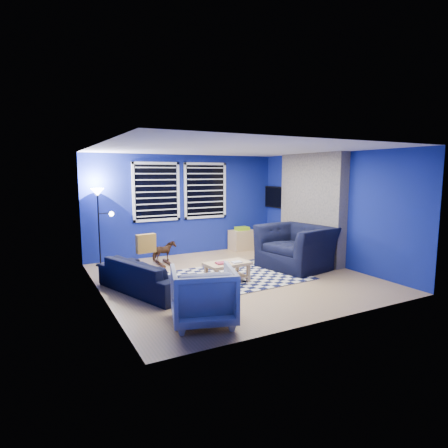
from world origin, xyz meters
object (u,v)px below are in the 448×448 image
object	(u,v)px
tv	(276,197)
rocking_horse	(164,252)
floor_lamp	(99,203)
armchair_bent	(203,295)
coffee_table	(227,268)
armchair_big	(296,247)
cabinet	(242,240)
sofa	(147,275)

from	to	relation	value
tv	rocking_horse	distance (m)	3.52
tv	floor_lamp	world-z (taller)	floor_lamp
armchair_bent	rocking_horse	bearing A→B (deg)	-82.84
armchair_bent	coffee_table	distance (m)	1.91
coffee_table	tv	bearing A→B (deg)	39.64
armchair_big	cabinet	size ratio (longest dim) A/B	2.15
cabinet	floor_lamp	size ratio (longest dim) A/B	0.39
armchair_bent	coffee_table	bearing A→B (deg)	-111.24
rocking_horse	floor_lamp	distance (m)	1.78
sofa	cabinet	world-z (taller)	cabinet
armchair_big	cabinet	world-z (taller)	armchair_big
tv	armchair_big	bearing A→B (deg)	-114.07
armchair_bent	floor_lamp	xyz separation A→B (m)	(-0.66, 4.00, 1.01)
sofa	coffee_table	bearing A→B (deg)	-118.42
tv	sofa	distance (m)	4.80
sofa	armchair_bent	bearing A→B (deg)	169.78
armchair_big	sofa	bearing A→B (deg)	-99.91
sofa	tv	bearing A→B (deg)	-83.71
tv	coffee_table	world-z (taller)	tv
cabinet	floor_lamp	world-z (taller)	floor_lamp
rocking_horse	cabinet	bearing A→B (deg)	-93.22
cabinet	floor_lamp	xyz separation A→B (m)	(-3.65, -0.01, 1.13)
rocking_horse	coffee_table	size ratio (longest dim) A/B	0.63
tv	armchair_big	distance (m)	2.34
tv	sofa	size ratio (longest dim) A/B	0.51
sofa	cabinet	bearing A→B (deg)	-74.67
armchair_bent	floor_lamp	size ratio (longest dim) A/B	0.51
armchair_bent	floor_lamp	world-z (taller)	floor_lamp
armchair_big	rocking_horse	world-z (taller)	armchair_big
tv	coffee_table	size ratio (longest dim) A/B	1.15
tv	floor_lamp	xyz separation A→B (m)	(-4.58, 0.24, 0.01)
armchair_bent	floor_lamp	distance (m)	4.18
armchair_big	coffee_table	world-z (taller)	armchair_big
tv	coffee_table	bearing A→B (deg)	-140.36
rocking_horse	tv	bearing A→B (deg)	-101.33
tv	sofa	xyz separation A→B (m)	(-4.20, -2.03, -1.12)
armchair_big	floor_lamp	bearing A→B (deg)	-131.93
armchair_big	coffee_table	xyz separation A→B (m)	(-1.86, -0.30, -0.17)
tv	sofa	world-z (taller)	tv
sofa	floor_lamp	size ratio (longest dim) A/B	1.14
armchair_big	armchair_bent	bearing A→B (deg)	-70.54
sofa	armchair_bent	world-z (taller)	armchair_bent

